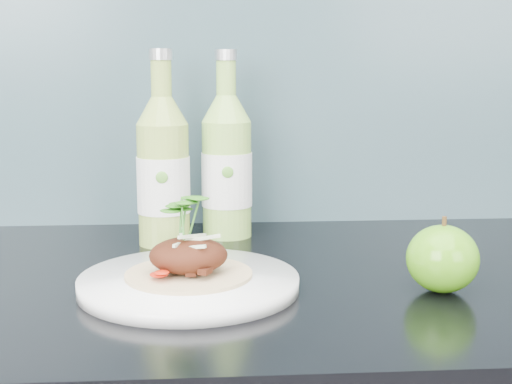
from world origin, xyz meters
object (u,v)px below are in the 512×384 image
(cider_bottle_right, at_px, (227,167))
(cider_bottle_left, at_px, (163,172))
(green_apple, at_px, (443,259))
(dinner_plate, at_px, (189,283))

(cider_bottle_right, bearing_deg, cider_bottle_left, -167.40)
(cider_bottle_left, relative_size, cider_bottle_right, 1.00)
(green_apple, bearing_deg, cider_bottle_right, 128.96)
(cider_bottle_left, xyz_separation_m, cider_bottle_right, (0.09, 0.04, 0.00))
(green_apple, distance_m, cider_bottle_left, 0.41)
(dinner_plate, height_order, cider_bottle_left, cider_bottle_left)
(dinner_plate, bearing_deg, cider_bottle_right, 78.63)
(green_apple, xyz_separation_m, cider_bottle_left, (-0.32, 0.24, 0.07))
(dinner_plate, xyz_separation_m, cider_bottle_left, (-0.04, 0.21, 0.10))
(green_apple, relative_size, cider_bottle_right, 0.33)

